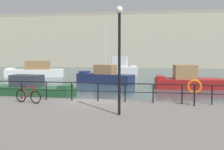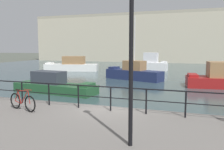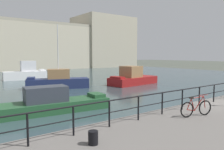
{
  "view_description": "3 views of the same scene",
  "coord_description": "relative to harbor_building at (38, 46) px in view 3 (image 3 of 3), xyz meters",
  "views": [
    {
      "loc": [
        4.01,
        -16.9,
        3.84
      ],
      "look_at": [
        -0.19,
        6.96,
        1.78
      ],
      "focal_mm": 46.79,
      "sensor_mm": 36.0,
      "label": 1
    },
    {
      "loc": [
        3.63,
        -10.24,
        3.68
      ],
      "look_at": [
        -1.31,
        4.34,
        1.87
      ],
      "focal_mm": 37.64,
      "sensor_mm": 36.0,
      "label": 2
    },
    {
      "loc": [
        -12.5,
        -7.66,
        3.75
      ],
      "look_at": [
        -1.71,
        6.8,
        2.13
      ],
      "focal_mm": 35.51,
      "sensor_mm": 36.0,
      "label": 3
    }
  ],
  "objects": [
    {
      "name": "harbor_building",
      "position": [
        0.0,
        0.0,
        0.0
      ],
      "size": [
        75.1,
        13.9,
        15.82
      ],
      "color": "#C1B79E",
      "rests_on": "ground_plane"
    },
    {
      "name": "moored_red_daysailer",
      "position": [
        -10.01,
        -36.81,
        -5.51
      ],
      "size": [
        7.0,
        3.97,
        7.16
      ],
      "rotation": [
        0.0,
        0.0,
        2.8
      ],
      "color": "navy",
      "rests_on": "water_basin"
    },
    {
      "name": "parked_bicycle",
      "position": [
        -10.77,
        -54.57,
        -5.01
      ],
      "size": [
        1.72,
        0.53,
        0.98
      ],
      "rotation": [
        0.0,
        0.0,
        -0.27
      ],
      "color": "black",
      "rests_on": "quay_promenade"
    },
    {
      "name": "moored_cabin_cruiser",
      "position": [
        -10.29,
        -25.34,
        -5.34
      ],
      "size": [
        6.31,
        2.4,
        2.86
      ],
      "rotation": [
        0.0,
        0.0,
        -0.09
      ],
      "color": "white",
      "rests_on": "water_basin"
    },
    {
      "name": "water_basin",
      "position": [
        -7.41,
        -22.44,
        -6.32
      ],
      "size": [
        80.0,
        60.0,
        0.01
      ],
      "primitive_type": "cube",
      "color": "#33474C",
      "rests_on": "ground_plane"
    },
    {
      "name": "quay_railing",
      "position": [
        -7.06,
        -53.39,
        -4.67
      ],
      "size": [
        25.11,
        0.07,
        1.08
      ],
      "color": "black",
      "rests_on": "quay_promenade"
    },
    {
      "name": "moored_green_narrowboat",
      "position": [
        -0.94,
        -39.27,
        -5.51
      ],
      "size": [
        7.05,
        3.37,
        2.36
      ],
      "rotation": [
        0.0,
        0.0,
        3.25
      ],
      "color": "maroon",
      "rests_on": "water_basin"
    },
    {
      "name": "ground_plane",
      "position": [
        -7.41,
        -52.64,
        -6.32
      ],
      "size": [
        240.0,
        240.0,
        0.0
      ],
      "primitive_type": "plane",
      "color": "#4C5147"
    },
    {
      "name": "mooring_bollard",
      "position": [
        -16.31,
        -54.48,
        -5.18
      ],
      "size": [
        0.32,
        0.32,
        0.44
      ],
      "primitive_type": "cylinder",
      "color": "black",
      "rests_on": "quay_promenade"
    },
    {
      "name": "moored_small_launch",
      "position": [
        -14.39,
        -46.46,
        -5.71
      ],
      "size": [
        7.38,
        2.76,
        1.73
      ],
      "rotation": [
        0.0,
        0.0,
        -0.11
      ],
      "color": "#23512D",
      "rests_on": "water_basin"
    }
  ]
}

